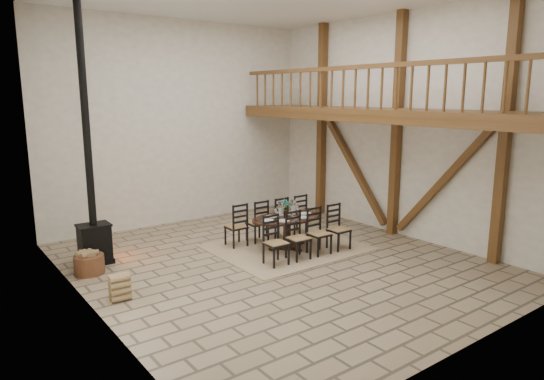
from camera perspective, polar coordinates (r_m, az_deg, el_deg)
ground at (r=9.50m, az=0.64°, el=-8.54°), size 8.00×8.00×0.00m
room_shell at (r=9.71m, az=6.35°, el=9.99°), size 7.02×8.02×5.01m
rug at (r=10.38m, az=1.76°, el=-6.76°), size 3.00×2.50×0.02m
dining_table at (r=10.28m, az=1.77°, el=-4.96°), size 2.05×1.86×1.06m
wood_stove at (r=9.76m, az=-20.42°, el=-1.73°), size 0.61×0.47×5.00m
log_basket at (r=9.49m, az=-20.70°, el=-8.09°), size 0.53×0.53×0.44m
log_stack at (r=8.16m, az=-17.47°, el=-10.86°), size 0.33×0.23×0.43m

